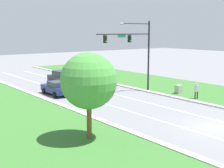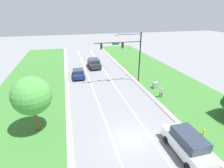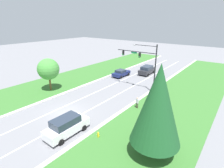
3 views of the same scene
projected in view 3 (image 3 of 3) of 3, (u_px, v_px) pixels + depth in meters
ground_plane at (67, 113)px, 23.26m from camera, size 160.00×160.00×0.00m
curb_strip_right at (99, 127)px, 20.01m from camera, size 0.50×90.00×0.15m
curb_strip_left at (43, 101)px, 26.46m from camera, size 0.50×90.00×0.15m
grass_verge_right at (139, 146)px, 17.02m from camera, size 10.00×90.00×0.08m
grass_verge_left at (25, 93)px, 29.46m from camera, size 10.00×90.00×0.08m
lane_stripe_inner_left at (58, 109)px, 24.28m from camera, size 0.14×81.00×0.01m
lane_stripe_inner_right at (76, 117)px, 22.23m from camera, size 0.14×81.00×0.01m
traffic_signal_mast at (144, 60)px, 28.99m from camera, size 7.46×0.41×8.11m
white_suv at (67, 126)px, 18.61m from camera, size 2.13×4.98×2.03m
navy_sedan at (121, 73)px, 38.17m from camera, size 2.20×4.51×1.53m
charcoal_suv at (147, 70)px, 39.83m from camera, size 2.41×5.09×1.90m
utility_cabinet at (151, 99)px, 26.09m from camera, size 0.70×0.60×1.03m
pedestrian at (137, 102)px, 24.15m from camera, size 0.43×0.32×1.69m
fire_hydrant at (98, 135)px, 18.25m from camera, size 0.34×0.20×0.70m
conifer_near_right_tree at (158, 105)px, 14.24m from camera, size 4.38×4.38×8.62m
oak_near_left_tree at (48, 69)px, 29.43m from camera, size 3.62×3.62×5.67m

